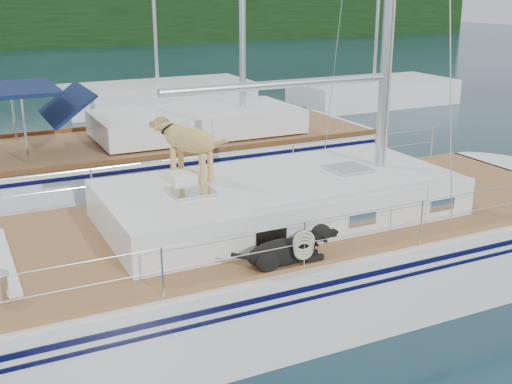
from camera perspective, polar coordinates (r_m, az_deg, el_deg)
ground at (r=9.81m, az=-2.14°, el=-9.65°), size 120.00×120.00×0.00m
main_sailboat at (r=9.55m, az=-1.70°, el=-5.95°), size 12.00×3.82×14.01m
neighbor_sailboat at (r=15.27m, az=-8.97°, el=2.82°), size 11.00×3.50×13.30m
bg_boat_center at (r=25.45m, az=-8.70°, el=8.42°), size 7.20×3.00×11.65m
bg_boat_east at (r=26.39m, az=10.37°, el=8.68°), size 6.40×3.00×11.65m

